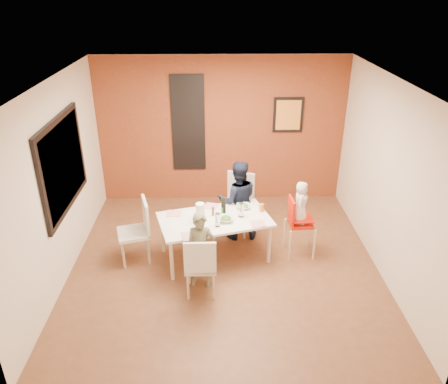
{
  "coord_description": "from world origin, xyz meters",
  "views": [
    {
      "loc": [
        -0.14,
        -5.41,
        3.82
      ],
      "look_at": [
        0.0,
        0.3,
        1.05
      ],
      "focal_mm": 35.0,
      "sensor_mm": 36.0,
      "label": 1
    }
  ],
  "objects_px": {
    "dining_table": "(215,222)",
    "chair_far": "(239,199)",
    "chair_left": "(139,227)",
    "wine_bottle": "(224,207)",
    "child_near": "(201,250)",
    "toddler": "(301,202)",
    "paper_towel_roll": "(200,213)",
    "high_chair": "(298,221)",
    "child_far": "(238,200)",
    "chair_near": "(200,264)"
  },
  "relations": [
    {
      "from": "chair_left",
      "to": "wine_bottle",
      "type": "relative_size",
      "value": 3.56
    },
    {
      "from": "chair_far",
      "to": "child_far",
      "type": "relative_size",
      "value": 0.75
    },
    {
      "from": "dining_table",
      "to": "child_near",
      "type": "xyz_separation_m",
      "value": [
        -0.19,
        -0.66,
        -0.06
      ]
    },
    {
      "from": "paper_towel_roll",
      "to": "wine_bottle",
      "type": "bearing_deg",
      "value": 26.2
    },
    {
      "from": "child_near",
      "to": "wine_bottle",
      "type": "relative_size",
      "value": 4.04
    },
    {
      "from": "toddler",
      "to": "chair_near",
      "type": "bearing_deg",
      "value": 139.41
    },
    {
      "from": "child_near",
      "to": "child_far",
      "type": "relative_size",
      "value": 0.83
    },
    {
      "from": "chair_near",
      "to": "chair_left",
      "type": "bearing_deg",
      "value": -43.8
    },
    {
      "from": "chair_far",
      "to": "toddler",
      "type": "height_order",
      "value": "toddler"
    },
    {
      "from": "dining_table",
      "to": "child_near",
      "type": "bearing_deg",
      "value": -106.03
    },
    {
      "from": "dining_table",
      "to": "wine_bottle",
      "type": "xyz_separation_m",
      "value": [
        0.13,
        0.09,
        0.2
      ]
    },
    {
      "from": "child_near",
      "to": "toddler",
      "type": "xyz_separation_m",
      "value": [
        1.46,
        0.72,
        0.34
      ]
    },
    {
      "from": "high_chair",
      "to": "wine_bottle",
      "type": "height_order",
      "value": "high_chair"
    },
    {
      "from": "chair_far",
      "to": "wine_bottle",
      "type": "height_order",
      "value": "chair_far"
    },
    {
      "from": "wine_bottle",
      "to": "paper_towel_roll",
      "type": "height_order",
      "value": "paper_towel_roll"
    },
    {
      "from": "child_near",
      "to": "paper_towel_roll",
      "type": "bearing_deg",
      "value": 94.97
    },
    {
      "from": "chair_near",
      "to": "child_near",
      "type": "relative_size",
      "value": 0.81
    },
    {
      "from": "child_near",
      "to": "chair_near",
      "type": "bearing_deg",
      "value": -86.46
    },
    {
      "from": "chair_left",
      "to": "wine_bottle",
      "type": "height_order",
      "value": "chair_left"
    },
    {
      "from": "toddler",
      "to": "chair_left",
      "type": "bearing_deg",
      "value": 107.85
    },
    {
      "from": "chair_left",
      "to": "child_near",
      "type": "bearing_deg",
      "value": 39.52
    },
    {
      "from": "child_near",
      "to": "child_far",
      "type": "xyz_separation_m",
      "value": [
        0.56,
        1.26,
        0.11
      ]
    },
    {
      "from": "chair_left",
      "to": "paper_towel_roll",
      "type": "relative_size",
      "value": 3.37
    },
    {
      "from": "dining_table",
      "to": "high_chair",
      "type": "relative_size",
      "value": 1.87
    },
    {
      "from": "high_chair",
      "to": "wine_bottle",
      "type": "distance_m",
      "value": 1.14
    },
    {
      "from": "dining_table",
      "to": "chair_far",
      "type": "xyz_separation_m",
      "value": [
        0.4,
        0.84,
        -0.05
      ]
    },
    {
      "from": "chair_near",
      "to": "dining_table",
      "type": "bearing_deg",
      "value": -102.11
    },
    {
      "from": "chair_left",
      "to": "toddler",
      "type": "relative_size",
      "value": 1.5
    },
    {
      "from": "child_far",
      "to": "chair_far",
      "type": "bearing_deg",
      "value": -101.46
    },
    {
      "from": "chair_left",
      "to": "child_near",
      "type": "xyz_separation_m",
      "value": [
        0.93,
        -0.65,
        0.01
      ]
    },
    {
      "from": "chair_far",
      "to": "child_near",
      "type": "distance_m",
      "value": 1.61
    },
    {
      "from": "child_near",
      "to": "chair_left",
      "type": "bearing_deg",
      "value": 148.69
    },
    {
      "from": "chair_near",
      "to": "paper_towel_roll",
      "type": "relative_size",
      "value": 3.1
    },
    {
      "from": "toddler",
      "to": "paper_towel_roll",
      "type": "xyz_separation_m",
      "value": [
        -1.48,
        -0.14,
        -0.08
      ]
    },
    {
      "from": "dining_table",
      "to": "chair_near",
      "type": "relative_size",
      "value": 2.0
    },
    {
      "from": "high_chair",
      "to": "child_far",
      "type": "distance_m",
      "value": 1.03
    },
    {
      "from": "dining_table",
      "to": "toddler",
      "type": "distance_m",
      "value": 1.3
    },
    {
      "from": "wine_bottle",
      "to": "paper_towel_roll",
      "type": "xyz_separation_m",
      "value": [
        -0.34,
        -0.17,
        0.01
      ]
    },
    {
      "from": "child_far",
      "to": "paper_towel_roll",
      "type": "relative_size",
      "value": 4.6
    },
    {
      "from": "child_near",
      "to": "paper_towel_roll",
      "type": "distance_m",
      "value": 0.64
    },
    {
      "from": "dining_table",
      "to": "chair_far",
      "type": "height_order",
      "value": "chair_far"
    },
    {
      "from": "child_far",
      "to": "paper_towel_roll",
      "type": "bearing_deg",
      "value": 45.05
    },
    {
      "from": "paper_towel_roll",
      "to": "child_far",
      "type": "bearing_deg",
      "value": 49.41
    },
    {
      "from": "child_near",
      "to": "toddler",
      "type": "height_order",
      "value": "toddler"
    },
    {
      "from": "chair_near",
      "to": "child_near",
      "type": "distance_m",
      "value": 0.25
    },
    {
      "from": "chair_left",
      "to": "high_chair",
      "type": "distance_m",
      "value": 2.37
    },
    {
      "from": "chair_left",
      "to": "chair_near",
      "type": "bearing_deg",
      "value": 30.71
    },
    {
      "from": "chair_left",
      "to": "child_near",
      "type": "height_order",
      "value": "child_near"
    },
    {
      "from": "child_far",
      "to": "toddler",
      "type": "xyz_separation_m",
      "value": [
        0.9,
        -0.54,
        0.23
      ]
    },
    {
      "from": "dining_table",
      "to": "toddler",
      "type": "bearing_deg",
      "value": 2.6
    }
  ]
}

